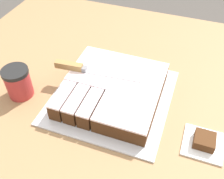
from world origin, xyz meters
TOP-DOWN VIEW (x-y plane):
  - countertop at (0.00, 0.00)m, footprint 1.40×1.10m
  - cake_board at (-0.04, -0.06)m, footprint 0.37×0.38m
  - cake at (-0.03, -0.06)m, footprint 0.30×0.31m
  - knife at (-0.16, -0.04)m, footprint 0.29×0.05m
  - coffee_cup at (-0.32, -0.15)m, footprint 0.08×0.08m
  - paper_napkin at (0.26, -0.15)m, footprint 0.11×0.11m
  - brownie at (0.26, -0.15)m, footprint 0.06×0.06m

SIDE VIEW (x-z plane):
  - countertop at x=0.00m, z-range 0.00..0.90m
  - cake_board at x=-0.04m, z-range 0.90..0.91m
  - paper_napkin at x=0.26m, z-range 0.90..0.91m
  - brownie at x=0.26m, z-range 0.91..0.93m
  - cake at x=-0.03m, z-range 0.91..0.96m
  - coffee_cup at x=-0.32m, z-range 0.90..1.00m
  - knife at x=-0.16m, z-range 0.96..0.98m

